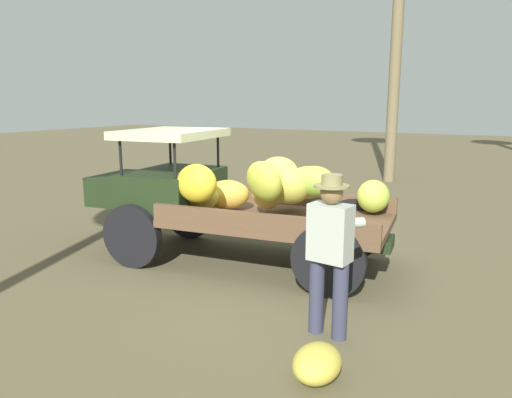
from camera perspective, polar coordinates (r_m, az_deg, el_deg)
The scene contains 4 objects.
ground_plane at distance 6.78m, azimuth 2.13°, elevation -8.30°, with size 60.00×60.00×0.00m, color brown.
truck at distance 6.90m, azimuth -3.83°, elevation 0.23°, with size 4.58×2.15×1.89m.
farmer at distance 4.71m, azimuth 8.83°, elevation -5.59°, with size 0.52×0.48×1.63m.
loose_banana_bunch at distance 4.28m, azimuth 7.30°, elevation -18.83°, with size 0.53×0.40×0.30m, color gold.
Camera 1 is at (-2.81, 5.71, 2.31)m, focal length 33.57 mm.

